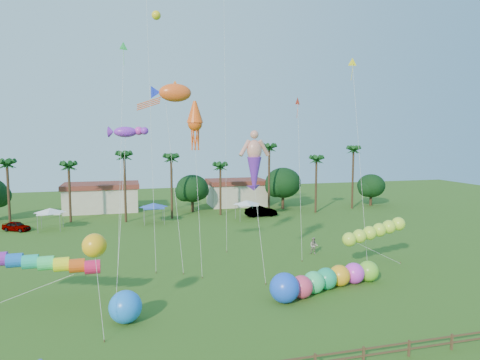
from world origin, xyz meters
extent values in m
plane|color=#285116|center=(0.00, 0.00, 0.00)|extent=(160.00, 160.00, 0.00)
cylinder|color=#3A2819|center=(-26.00, 40.00, 4.50)|extent=(0.36, 0.36, 9.00)
cylinder|color=#3A2819|center=(-18.00, 41.00, 4.25)|extent=(0.36, 0.36, 8.50)
cylinder|color=#3A2819|center=(-10.00, 39.00, 5.00)|extent=(0.36, 0.36, 10.00)
cylinder|color=#3A2819|center=(-3.00, 40.00, 4.75)|extent=(0.36, 0.36, 9.50)
cylinder|color=#3A2819|center=(5.00, 41.00, 4.00)|extent=(0.36, 0.36, 8.00)
cylinder|color=#3A2819|center=(13.00, 40.00, 5.50)|extent=(0.36, 0.36, 11.00)
cylinder|color=#3A2819|center=(21.00, 39.00, 4.50)|extent=(0.36, 0.36, 9.00)
cylinder|color=#3A2819|center=(29.00, 41.00, 5.25)|extent=(0.36, 0.36, 10.50)
sphere|color=#113814|center=(1.00, 45.00, 4.03)|extent=(5.46, 5.46, 5.46)
sphere|color=#113814|center=(17.00, 44.00, 4.65)|extent=(6.30, 6.30, 6.30)
sphere|color=#113814|center=(34.00, 43.00, 3.72)|extent=(5.04, 5.04, 5.04)
cube|color=beige|center=(-14.00, 50.00, 2.00)|extent=(12.00, 7.00, 4.00)
cube|color=beige|center=(10.00, 50.00, 2.00)|extent=(10.00, 7.00, 4.00)
pyramid|color=white|center=(-20.00, 36.00, 2.75)|extent=(3.00, 3.00, 0.60)
pyramid|color=blue|center=(-6.00, 37.00, 2.75)|extent=(3.00, 3.00, 0.60)
pyramid|color=white|center=(8.00, 36.00, 2.75)|extent=(3.00, 3.00, 0.60)
cube|color=brown|center=(3.00, -6.00, 0.50)|extent=(0.12, 0.12, 1.00)
cube|color=brown|center=(6.00, -6.00, 0.50)|extent=(0.12, 0.12, 1.00)
cube|color=brown|center=(9.00, -6.00, 0.50)|extent=(0.12, 0.12, 1.00)
cube|color=brown|center=(0.00, -6.00, 0.85)|extent=(36.00, 0.08, 0.10)
imported|color=#4C4C54|center=(-24.42, 36.59, 0.66)|extent=(4.13, 3.32, 1.32)
imported|color=#4C4C54|center=(11.03, 38.13, 0.83)|extent=(5.08, 1.84, 1.66)
imported|color=gray|center=(9.87, 15.57, 0.91)|extent=(1.12, 1.05, 1.82)
sphere|color=#E33B61|center=(3.51, 4.09, 0.92)|extent=(1.83, 1.83, 1.83)
sphere|color=#33DC7C|center=(4.89, 4.80, 0.92)|extent=(1.83, 1.83, 1.83)
sphere|color=#17A772|center=(6.30, 5.39, 0.92)|extent=(1.83, 1.83, 1.83)
sphere|color=#FFA71A|center=(7.78, 5.80, 0.92)|extent=(1.83, 1.83, 1.83)
sphere|color=#E937EB|center=(9.30, 6.05, 0.92)|extent=(1.83, 1.83, 1.83)
sphere|color=#76D12E|center=(10.84, 6.25, 0.92)|extent=(1.83, 1.83, 1.83)
sphere|color=blue|center=(1.86, 3.57, 1.17)|extent=(2.94, 2.94, 2.34)
sphere|color=#1B79F8|center=(-10.09, 3.04, 1.14)|extent=(2.27, 2.27, 2.27)
cylinder|color=#E9194B|center=(-14.42, 6.93, 2.98)|extent=(7.95, 2.21, 1.06)
cylinder|color=silver|center=(-16.51, 7.47, 1.49)|extent=(8.13, 1.09, 3.00)
ellipsoid|color=#BFF135|center=(10.78, 9.61, 3.00)|extent=(7.36, 3.53, 1.60)
cylinder|color=silver|center=(13.85, 9.84, 1.50)|extent=(6.14, 0.49, 3.03)
cylinder|color=brown|center=(16.91, 10.07, 0.08)|extent=(0.08, 0.08, 0.16)
sphere|color=#FFB014|center=(-11.89, 1.85, 5.90)|extent=(2.04, 2.04, 1.55)
cylinder|color=silver|center=(-11.64, 1.16, 2.95)|extent=(0.52, 1.42, 5.91)
cylinder|color=brown|center=(-11.40, 0.46, 0.08)|extent=(0.08, 0.08, 0.16)
cylinder|color=silver|center=(1.75, 9.62, 5.11)|extent=(0.09, 3.83, 10.23)
cylinder|color=brown|center=(1.72, 7.72, 0.08)|extent=(0.08, 0.08, 0.16)
ellipsoid|color=#FE581C|center=(-4.69, 18.24, 17.32)|extent=(5.19, 2.47, 2.08)
cylinder|color=silver|center=(-4.77, 15.32, 8.66)|extent=(0.17, 5.87, 17.33)
cylinder|color=brown|center=(-4.84, 12.39, 0.08)|extent=(0.08, 0.08, 0.16)
cylinder|color=silver|center=(-7.30, 16.77, 14.07)|extent=(0.04, 6.92, 28.14)
cylinder|color=brown|center=(-7.31, 13.33, 0.08)|extent=(0.08, 0.08, 0.16)
cone|color=#FF5514|center=(-3.34, 14.07, 14.06)|extent=(1.61, 1.61, 4.46)
cylinder|color=silver|center=(-3.34, 12.44, 7.03)|extent=(0.03, 3.30, 14.07)
cylinder|color=brown|center=(-3.35, 10.80, 0.08)|extent=(0.08, 0.08, 0.16)
ellipsoid|color=purple|center=(-9.75, 10.13, 13.24)|extent=(3.68, 2.96, 1.26)
cylinder|color=silver|center=(-10.29, 7.69, 6.62)|extent=(1.11, 4.91, 13.25)
cylinder|color=brown|center=(-10.84, 5.25, 0.08)|extent=(0.08, 0.08, 0.16)
cone|color=red|center=(8.19, 16.65, 16.52)|extent=(0.97, 0.75, 1.02)
cylinder|color=silver|center=(7.85, 14.97, 8.26)|extent=(0.69, 3.39, 16.53)
cylinder|color=brown|center=(7.52, 13.29, 0.08)|extent=(0.08, 0.08, 0.16)
cone|color=yellow|center=(14.14, 15.85, 20.74)|extent=(1.12, 0.42, 1.10)
cylinder|color=silver|center=(13.96, 13.49, 10.37)|extent=(0.39, 4.74, 20.74)
cylinder|color=brown|center=(13.78, 11.14, 0.08)|extent=(0.08, 0.08, 0.16)
cone|color=#35E25B|center=(-9.71, 17.63, 21.52)|extent=(1.01, 0.67, 1.03)
cylinder|color=silver|center=(-10.25, 15.48, 10.76)|extent=(1.12, 4.33, 21.53)
cylinder|color=brown|center=(-10.80, 13.33, 0.08)|extent=(0.08, 0.08, 0.16)
cylinder|color=silver|center=(1.25, 21.14, 15.43)|extent=(0.90, 4.88, 30.87)
cylinder|color=brown|center=(0.81, 18.72, 0.08)|extent=(0.08, 0.08, 0.16)
camera|label=1|loc=(-9.79, -26.54, 12.93)|focal=32.00mm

